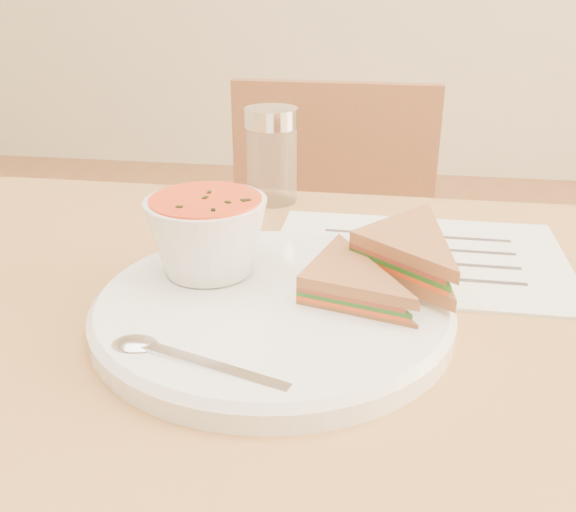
% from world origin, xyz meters
% --- Properties ---
extents(chair_far, '(0.38, 0.38, 0.84)m').
position_xyz_m(chair_far, '(-0.01, 0.52, 0.42)').
color(chair_far, brown).
rests_on(chair_far, floor).
extents(plate, '(0.38, 0.38, 0.02)m').
position_xyz_m(plate, '(-0.00, 0.01, 0.76)').
color(plate, white).
rests_on(plate, dining_table).
extents(soup_bowl, '(0.13, 0.13, 0.07)m').
position_xyz_m(soup_bowl, '(-0.07, 0.05, 0.80)').
color(soup_bowl, white).
rests_on(soup_bowl, plate).
extents(sandwich_half_a, '(0.12, 0.12, 0.03)m').
position_xyz_m(sandwich_half_a, '(0.02, -0.00, 0.78)').
color(sandwich_half_a, '#AA6A3C').
rests_on(sandwich_half_a, plate).
extents(sandwich_half_b, '(0.16, 0.16, 0.03)m').
position_xyz_m(sandwich_half_b, '(0.06, 0.06, 0.80)').
color(sandwich_half_b, '#AA6A3C').
rests_on(sandwich_half_b, plate).
extents(spoon, '(0.18, 0.08, 0.01)m').
position_xyz_m(spoon, '(-0.04, -0.10, 0.77)').
color(spoon, silver).
rests_on(spoon, plate).
extents(paper_menu, '(0.30, 0.22, 0.00)m').
position_xyz_m(paper_menu, '(0.12, 0.16, 0.75)').
color(paper_menu, white).
rests_on(paper_menu, dining_table).
extents(condiment_shaker, '(0.07, 0.07, 0.12)m').
position_xyz_m(condiment_shaker, '(-0.06, 0.31, 0.81)').
color(condiment_shaker, silver).
rests_on(condiment_shaker, dining_table).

